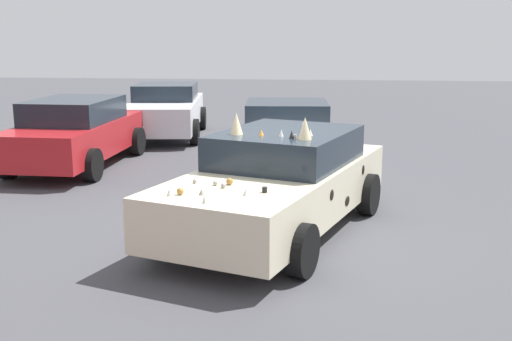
# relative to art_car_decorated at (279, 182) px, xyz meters

# --- Properties ---
(ground_plane) EXTENTS (60.00, 60.00, 0.00)m
(ground_plane) POSITION_rel_art_car_decorated_xyz_m (-0.07, 0.02, -0.73)
(ground_plane) COLOR #47474C
(art_car_decorated) EXTENTS (5.02, 3.29, 1.73)m
(art_car_decorated) POSITION_rel_art_car_decorated_xyz_m (0.00, 0.00, 0.00)
(art_car_decorated) COLOR beige
(art_car_decorated) RESTS_ON ground
(parked_sedan_row_back_far) EXTENTS (4.47, 2.40, 1.43)m
(parked_sedan_row_back_far) POSITION_rel_art_car_decorated_xyz_m (8.20, 3.68, -0.00)
(parked_sedan_row_back_far) COLOR white
(parked_sedan_row_back_far) RESTS_ON ground
(parked_sedan_far_right) EXTENTS (4.09, 2.28, 1.41)m
(parked_sedan_far_right) POSITION_rel_art_car_decorated_xyz_m (4.13, 0.12, -0.02)
(parked_sedan_far_right) COLOR white
(parked_sedan_far_right) RESTS_ON ground
(parked_sedan_near_right) EXTENTS (4.46, 2.06, 1.45)m
(parked_sedan_near_right) POSITION_rel_art_car_decorated_xyz_m (4.10, 4.60, 0.01)
(parked_sedan_near_right) COLOR red
(parked_sedan_near_right) RESTS_ON ground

